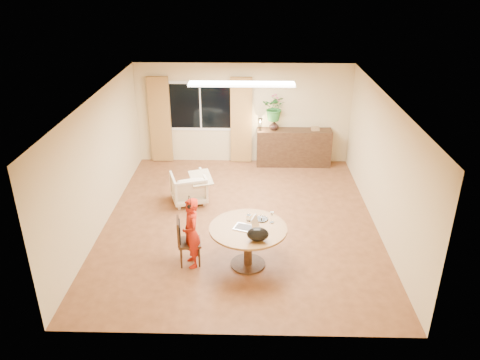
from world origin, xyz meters
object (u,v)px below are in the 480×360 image
(child, at_px, (191,233))
(sideboard, at_px, (294,147))
(armchair, at_px, (189,188))
(dining_table, at_px, (248,236))
(dining_chair, at_px, (189,241))

(child, bearing_deg, sideboard, 135.43)
(armchair, bearing_deg, child, 80.75)
(armchair, distance_m, sideboard, 3.29)
(dining_table, distance_m, armchair, 2.73)
(dining_table, bearing_deg, child, -179.46)
(child, relative_size, armchair, 1.74)
(dining_table, distance_m, sideboard, 4.68)
(sideboard, bearing_deg, armchair, -138.74)
(dining_chair, bearing_deg, armchair, 89.18)
(armchair, xyz_separation_m, sideboard, (2.47, 2.17, 0.14))
(dining_chair, relative_size, armchair, 1.19)
(dining_table, xyz_separation_m, armchair, (-1.33, 2.37, -0.26))
(dining_chair, relative_size, child, 0.68)
(child, xyz_separation_m, sideboard, (2.11, 4.55, -0.17))
(dining_table, bearing_deg, sideboard, 75.90)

